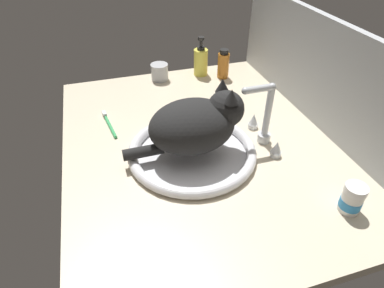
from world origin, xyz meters
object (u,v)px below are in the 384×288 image
at_px(amber_bottle, 223,65).
at_px(pill_bottle, 352,199).
at_px(soap_pump_bottle, 201,61).
at_px(toothbrush, 109,124).
at_px(sink_basin, 192,151).
at_px(cat, 198,123).
at_px(faucet, 264,121).
at_px(metal_jar, 160,72).

xyz_separation_m(amber_bottle, pill_bottle, (0.76, 0.03, -0.02)).
relative_size(soap_pump_bottle, toothbrush, 1.03).
height_order(sink_basin, cat, cat).
distance_m(cat, pill_bottle, 0.43).
distance_m(sink_basin, faucet, 0.23).
height_order(amber_bottle, toothbrush, amber_bottle).
bearing_deg(metal_jar, toothbrush, -39.81).
height_order(sink_basin, faucet, faucet).
bearing_deg(amber_bottle, cat, -29.26).
bearing_deg(soap_pump_bottle, cat, -18.97).
relative_size(faucet, soap_pump_bottle, 1.24).
height_order(faucet, soap_pump_bottle, faucet).
distance_m(faucet, cat, 0.21).
bearing_deg(sink_basin, faucet, 90.00).
bearing_deg(pill_bottle, soap_pump_bottle, -172.52).
distance_m(sink_basin, pill_bottle, 0.43).
xyz_separation_m(sink_basin, toothbrush, (-0.23, -0.22, -0.01)).
height_order(metal_jar, soap_pump_bottle, soap_pump_bottle).
distance_m(amber_bottle, metal_jar, 0.26).
height_order(cat, metal_jar, cat).
relative_size(sink_basin, toothbrush, 2.40).
xyz_separation_m(metal_jar, pill_bottle, (0.82, 0.28, 0.00)).
xyz_separation_m(sink_basin, soap_pump_bottle, (-0.51, 0.19, 0.05)).
relative_size(sink_basin, metal_jar, 5.30).
bearing_deg(faucet, cat, -90.05).
xyz_separation_m(sink_basin, pill_bottle, (0.31, 0.30, 0.02)).
distance_m(cat, amber_bottle, 0.52).
bearing_deg(toothbrush, amber_bottle, 114.71).
relative_size(faucet, pill_bottle, 2.53).
bearing_deg(faucet, amber_bottle, 173.80).
bearing_deg(cat, metal_jar, -179.82).
relative_size(cat, toothbrush, 2.23).
height_order(cat, amber_bottle, cat).
bearing_deg(toothbrush, sink_basin, 43.69).
bearing_deg(amber_bottle, soap_pump_bottle, -123.99).
bearing_deg(soap_pump_bottle, sink_basin, -20.83).
bearing_deg(sink_basin, pill_bottle, 43.95).
relative_size(sink_basin, amber_bottle, 3.11).
bearing_deg(metal_jar, sink_basin, -1.92).
distance_m(metal_jar, pill_bottle, 0.87).
bearing_deg(toothbrush, soap_pump_bottle, 124.22).
relative_size(metal_jar, toothbrush, 0.45).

